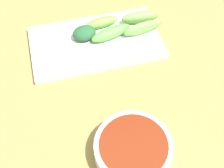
{
  "coord_description": "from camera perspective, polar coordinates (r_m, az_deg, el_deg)",
  "views": [
    {
      "loc": [
        -0.35,
        0.08,
        0.54
      ],
      "look_at": [
        -0.01,
        -0.01,
        0.05
      ],
      "focal_mm": 49.97,
      "sensor_mm": 36.0,
      "label": 1
    }
  ],
  "objects": [
    {
      "name": "sauce_bowl",
      "position": [
        0.55,
        3.88,
        -11.78
      ],
      "size": [
        0.14,
        0.14,
        0.04
      ],
      "color": "white",
      "rests_on": "tabletop"
    },
    {
      "name": "broccoli_stalk_4",
      "position": [
        0.74,
        -1.9,
        11.21
      ],
      "size": [
        0.04,
        0.08,
        0.02
      ],
      "primitive_type": "ellipsoid",
      "rotation": [
        0.0,
        0.0,
        0.13
      ],
      "color": "#71B741",
      "rests_on": "serving_plate"
    },
    {
      "name": "broccoli_stalk_0",
      "position": [
        0.71,
        -0.19,
        9.35
      ],
      "size": [
        0.05,
        0.1,
        0.02
      ],
      "primitive_type": "ellipsoid",
      "rotation": [
        0.0,
        0.0,
        0.26
      ],
      "color": "#5CB046",
      "rests_on": "serving_plate"
    },
    {
      "name": "broccoli_stalk_3",
      "position": [
        0.72,
        5.71,
        10.22
      ],
      "size": [
        0.03,
        0.1,
        0.03
      ],
      "primitive_type": "ellipsoid",
      "rotation": [
        0.0,
        0.0,
        0.15
      ],
      "color": "#70B550",
      "rests_on": "serving_plate"
    },
    {
      "name": "broccoli_leafy_2",
      "position": [
        0.71,
        -5.1,
        9.28
      ],
      "size": [
        0.05,
        0.06,
        0.03
      ],
      "primitive_type": "ellipsoid",
      "rotation": [
        0.0,
        0.0,
        0.12
      ],
      "color": "#255831",
      "rests_on": "serving_plate"
    },
    {
      "name": "serving_plate",
      "position": [
        0.71,
        -2.95,
        7.54
      ],
      "size": [
        0.16,
        0.29,
        0.01
      ],
      "primitive_type": "cube",
      "color": "white",
      "rests_on": "tabletop"
    },
    {
      "name": "broccoli_stalk_1",
      "position": [
        0.75,
        5.17,
        12.09
      ],
      "size": [
        0.03,
        0.09,
        0.03
      ],
      "primitive_type": "ellipsoid",
      "rotation": [
        0.0,
        0.0,
        -0.05
      ],
      "color": "#74A34B",
      "rests_on": "serving_plate"
    },
    {
      "name": "tabletop",
      "position": [
        0.64,
        -1.02,
        -1.79
      ],
      "size": [
        2.1,
        2.1,
        0.02
      ],
      "primitive_type": "cube",
      "color": "olive",
      "rests_on": "ground"
    }
  ]
}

